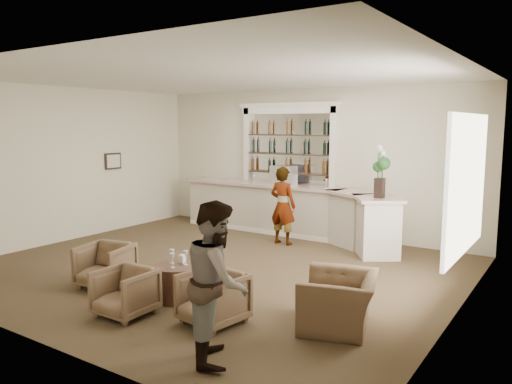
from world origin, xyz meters
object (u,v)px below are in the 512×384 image
cocktail_table (177,282)px  bar_counter (291,211)px  armchair_center (125,292)px  armchair_right (213,298)px  guest (217,281)px  armchair_far (339,301)px  espresso_machine (284,175)px  armchair_left (105,265)px  flower_vase (380,168)px  sommelier (283,206)px

cocktail_table → bar_counter: bearing=98.4°
armchair_center → armchair_right: size_ratio=0.95×
cocktail_table → guest: size_ratio=0.40×
armchair_center → armchair_far: 2.78m
cocktail_table → espresso_machine: size_ratio=1.41×
guest → armchair_far: guest is taller
bar_counter → armchair_center: 5.40m
bar_counter → guest: bearing=-67.9°
armchair_left → guest: bearing=-30.6°
espresso_machine → flower_vase: bearing=-1.0°
armchair_far → flower_vase: (-0.76, 3.48, 1.36)m
bar_counter → espresso_machine: size_ratio=11.59×
armchair_center → armchair_left: bearing=150.5°
bar_counter → guest: (2.29, -5.65, 0.29)m
armchair_right → armchair_far: 1.58m
cocktail_table → armchair_right: armchair_right is taller
guest → armchair_right: size_ratio=2.35×
sommelier → guest: 5.28m
bar_counter → flower_vase: bearing=-16.8°
sommelier → flower_vase: size_ratio=1.66×
armchair_left → armchair_right: armchair_left is taller
cocktail_table → armchair_far: bearing=8.4°
cocktail_table → sommelier: bearing=96.6°
cocktail_table → armchair_far: 2.39m
guest → espresso_machine: bearing=-12.1°
bar_counter → sommelier: 0.86m
bar_counter → espresso_machine: bearing=167.3°
guest → armchair_right: 1.08m
guest → armchair_far: (0.74, 1.49, -0.53)m
cocktail_table → flower_vase: 4.39m
espresso_machine → armchair_center: bearing=-66.3°
cocktail_table → espresso_machine: 4.79m
flower_vase → guest: bearing=-89.8°
flower_vase → cocktail_table: bearing=-112.7°
bar_counter → armchair_far: (3.03, -4.16, -0.24)m
bar_counter → armchair_center: size_ratio=8.22×
cocktail_table → espresso_machine: espresso_machine is taller
sommelier → armchair_far: sommelier is taller
sommelier → flower_vase: flower_vase is taller
armchair_far → sommelier: bearing=-157.1°
armchair_center → armchair_right: bearing=20.3°
guest → armchair_right: guest is taller
armchair_left → cocktail_table: bearing=-4.3°
armchair_right → espresso_machine: (-1.92, 5.00, 1.02)m
sommelier → espresso_machine: sommelier is taller
armchair_right → espresso_machine: espresso_machine is taller
sommelier → armchair_right: bearing=112.0°
armchair_far → flower_vase: size_ratio=1.04×
cocktail_table → flower_vase: bearing=67.3°
armchair_left → flower_vase: bearing=41.2°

